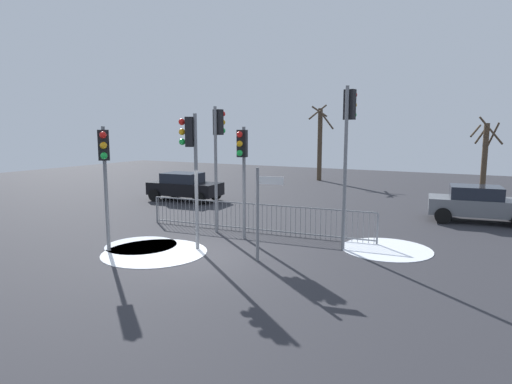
{
  "coord_description": "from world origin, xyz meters",
  "views": [
    {
      "loc": [
        7.21,
        -10.15,
        3.72
      ],
      "look_at": [
        0.23,
        2.96,
        1.57
      ],
      "focal_mm": 30.15,
      "sensor_mm": 36.0,
      "label": 1
    }
  ],
  "objects_px": {
    "car_grey_near": "(478,203)",
    "bare_tree_centre": "(485,155)",
    "traffic_light_foreground_left": "(104,161)",
    "traffic_light_rear_right": "(348,131)",
    "traffic_light_foreground_right": "(242,158)",
    "bare_tree_left": "(320,142)",
    "traffic_light_rear_left": "(218,141)",
    "direction_sign_post": "(260,209)",
    "traffic_light_mid_left": "(191,151)",
    "car_black_mid": "(184,186)"
  },
  "relations": [
    {
      "from": "traffic_light_rear_left",
      "to": "bare_tree_left",
      "type": "bearing_deg",
      "value": 104.56
    },
    {
      "from": "car_grey_near",
      "to": "bare_tree_centre",
      "type": "height_order",
      "value": "bare_tree_centre"
    },
    {
      "from": "direction_sign_post",
      "to": "traffic_light_foreground_right",
      "type": "bearing_deg",
      "value": 119.87
    },
    {
      "from": "traffic_light_rear_left",
      "to": "traffic_light_foreground_right",
      "type": "distance_m",
      "value": 1.59
    },
    {
      "from": "traffic_light_rear_left",
      "to": "traffic_light_foreground_right",
      "type": "xyz_separation_m",
      "value": [
        1.36,
        -0.63,
        -0.52
      ]
    },
    {
      "from": "traffic_light_foreground_right",
      "to": "bare_tree_left",
      "type": "relative_size",
      "value": 0.68
    },
    {
      "from": "traffic_light_rear_right",
      "to": "traffic_light_foreground_left",
      "type": "distance_m",
      "value": 7.38
    },
    {
      "from": "car_grey_near",
      "to": "bare_tree_centre",
      "type": "bearing_deg",
      "value": 82.42
    },
    {
      "from": "traffic_light_foreground_left",
      "to": "traffic_light_rear_right",
      "type": "bearing_deg",
      "value": 165.34
    },
    {
      "from": "traffic_light_rear_right",
      "to": "car_black_mid",
      "type": "bearing_deg",
      "value": 165.87
    },
    {
      "from": "traffic_light_rear_right",
      "to": "traffic_light_foreground_left",
      "type": "relative_size",
      "value": 1.31
    },
    {
      "from": "traffic_light_mid_left",
      "to": "direction_sign_post",
      "type": "height_order",
      "value": "traffic_light_mid_left"
    },
    {
      "from": "car_grey_near",
      "to": "bare_tree_centre",
      "type": "distance_m",
      "value": 8.29
    },
    {
      "from": "traffic_light_rear_left",
      "to": "traffic_light_rear_right",
      "type": "height_order",
      "value": "traffic_light_rear_right"
    },
    {
      "from": "car_grey_near",
      "to": "traffic_light_mid_left",
      "type": "bearing_deg",
      "value": -138.7
    },
    {
      "from": "traffic_light_foreground_left",
      "to": "traffic_light_mid_left",
      "type": "relative_size",
      "value": 0.91
    },
    {
      "from": "traffic_light_mid_left",
      "to": "car_black_mid",
      "type": "xyz_separation_m",
      "value": [
        -6.0,
        7.44,
        -2.32
      ]
    },
    {
      "from": "direction_sign_post",
      "to": "bare_tree_left",
      "type": "xyz_separation_m",
      "value": [
        -5.27,
        19.65,
        1.34
      ]
    },
    {
      "from": "traffic_light_rear_left",
      "to": "traffic_light_mid_left",
      "type": "bearing_deg",
      "value": -69.58
    },
    {
      "from": "bare_tree_left",
      "to": "direction_sign_post",
      "type": "bearing_deg",
      "value": -74.99
    },
    {
      "from": "traffic_light_rear_left",
      "to": "bare_tree_centre",
      "type": "relative_size",
      "value": 1.02
    },
    {
      "from": "direction_sign_post",
      "to": "car_grey_near",
      "type": "xyz_separation_m",
      "value": [
        5.38,
        8.82,
        -0.75
      ]
    },
    {
      "from": "traffic_light_rear_right",
      "to": "direction_sign_post",
      "type": "height_order",
      "value": "traffic_light_rear_right"
    },
    {
      "from": "traffic_light_foreground_left",
      "to": "bare_tree_centre",
      "type": "xyz_separation_m",
      "value": [
        9.96,
        18.38,
        -0.51
      ]
    },
    {
      "from": "traffic_light_foreground_left",
      "to": "car_black_mid",
      "type": "height_order",
      "value": "traffic_light_foreground_left"
    },
    {
      "from": "car_black_mid",
      "to": "bare_tree_left",
      "type": "relative_size",
      "value": 0.7
    },
    {
      "from": "direction_sign_post",
      "to": "bare_tree_centre",
      "type": "xyz_separation_m",
      "value": [
        5.49,
        16.97,
        0.77
      ]
    },
    {
      "from": "traffic_light_rear_left",
      "to": "traffic_light_rear_right",
      "type": "distance_m",
      "value": 4.78
    },
    {
      "from": "traffic_light_mid_left",
      "to": "car_grey_near",
      "type": "bearing_deg",
      "value": -61.01
    },
    {
      "from": "bare_tree_centre",
      "to": "traffic_light_rear_right",
      "type": "bearing_deg",
      "value": -104.32
    },
    {
      "from": "bare_tree_centre",
      "to": "traffic_light_rear_left",
      "type": "bearing_deg",
      "value": -120.37
    },
    {
      "from": "traffic_light_foreground_right",
      "to": "direction_sign_post",
      "type": "relative_size",
      "value": 1.43
    },
    {
      "from": "traffic_light_rear_left",
      "to": "traffic_light_mid_left",
      "type": "relative_size",
      "value": 1.08
    },
    {
      "from": "traffic_light_foreground_right",
      "to": "direction_sign_post",
      "type": "bearing_deg",
      "value": 121.31
    },
    {
      "from": "car_black_mid",
      "to": "bare_tree_left",
      "type": "xyz_separation_m",
      "value": [
        3.16,
        12.11,
        2.08
      ]
    },
    {
      "from": "car_grey_near",
      "to": "car_black_mid",
      "type": "height_order",
      "value": "same"
    },
    {
      "from": "bare_tree_left",
      "to": "bare_tree_centre",
      "type": "height_order",
      "value": "bare_tree_left"
    },
    {
      "from": "bare_tree_left",
      "to": "traffic_light_rear_left",
      "type": "bearing_deg",
      "value": -82.46
    },
    {
      "from": "traffic_light_mid_left",
      "to": "car_black_mid",
      "type": "distance_m",
      "value": 9.84
    },
    {
      "from": "traffic_light_rear_right",
      "to": "bare_tree_left",
      "type": "xyz_separation_m",
      "value": [
        -7.04,
        17.22,
        -0.82
      ]
    },
    {
      "from": "traffic_light_rear_right",
      "to": "car_grey_near",
      "type": "xyz_separation_m",
      "value": [
        3.61,
        6.39,
        -2.9
      ]
    },
    {
      "from": "traffic_light_rear_left",
      "to": "car_grey_near",
      "type": "relative_size",
      "value": 1.14
    },
    {
      "from": "car_grey_near",
      "to": "car_black_mid",
      "type": "relative_size",
      "value": 1.01
    },
    {
      "from": "bare_tree_left",
      "to": "traffic_light_foreground_right",
      "type": "bearing_deg",
      "value": -78.45
    },
    {
      "from": "traffic_light_rear_right",
      "to": "car_black_mid",
      "type": "xyz_separation_m",
      "value": [
        -10.2,
        5.11,
        -2.9
      ]
    },
    {
      "from": "traffic_light_foreground_right",
      "to": "car_black_mid",
      "type": "height_order",
      "value": "traffic_light_foreground_right"
    },
    {
      "from": "traffic_light_rear_right",
      "to": "traffic_light_mid_left",
      "type": "xyz_separation_m",
      "value": [
        -4.2,
        -2.33,
        -0.58
      ]
    },
    {
      "from": "traffic_light_foreground_left",
      "to": "direction_sign_post",
      "type": "bearing_deg",
      "value": 151.31
    },
    {
      "from": "traffic_light_rear_right",
      "to": "car_black_mid",
      "type": "height_order",
      "value": "traffic_light_rear_right"
    },
    {
      "from": "traffic_light_foreground_left",
      "to": "traffic_light_mid_left",
      "type": "xyz_separation_m",
      "value": [
        2.05,
        1.52,
        0.28
      ]
    }
  ]
}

